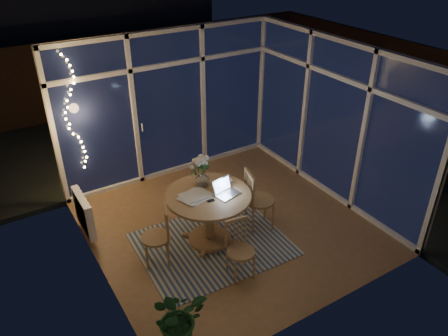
{
  "coord_description": "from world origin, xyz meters",
  "views": [
    {
      "loc": [
        -2.91,
        -4.56,
        4.13
      ],
      "look_at": [
        0.05,
        0.25,
        0.87
      ],
      "focal_mm": 35.0,
      "sensor_mm": 36.0,
      "label": 1
    }
  ],
  "objects": [
    {
      "name": "garden_patio",
      "position": [
        0.5,
        5.0,
        -0.06
      ],
      "size": [
        12.0,
        6.0,
        0.1
      ],
      "primitive_type": "cube",
      "color": "black",
      "rests_on": "ground"
    },
    {
      "name": "dining_table",
      "position": [
        -0.46,
        -0.17,
        0.41
      ],
      "size": [
        1.24,
        1.24,
        0.81
      ],
      "primitive_type": "cylinder",
      "rotation": [
        0.0,
        0.0,
        -0.04
      ],
      "color": "#906641",
      "rests_on": "floor"
    },
    {
      "name": "window_wall_right",
      "position": [
        1.96,
        0.0,
        1.3
      ],
      "size": [
        0.1,
        4.0,
        2.6
      ],
      "primitive_type": "cube",
      "color": "white",
      "rests_on": "floor"
    },
    {
      "name": "wall_front",
      "position": [
        0.0,
        -2.0,
        1.3
      ],
      "size": [
        4.0,
        0.04,
        2.6
      ],
      "primitive_type": "cube",
      "color": "beige",
      "rests_on": "floor"
    },
    {
      "name": "potted_plant",
      "position": [
        -1.65,
        -1.6,
        0.38
      ],
      "size": [
        0.6,
        0.54,
        0.76
      ],
      "primitive_type": "imported",
      "rotation": [
        0.0,
        0.0,
        0.14
      ],
      "color": "#1B4D24",
      "rests_on": "floor"
    },
    {
      "name": "laptop",
      "position": [
        -0.24,
        -0.32,
        0.93
      ],
      "size": [
        0.37,
        0.34,
        0.23
      ],
      "primitive_type": null,
      "rotation": [
        0.0,
        0.0,
        0.23
      ],
      "color": "silver",
      "rests_on": "dining_table"
    },
    {
      "name": "rug",
      "position": [
        -0.46,
        -0.27,
        0.01
      ],
      "size": [
        2.14,
        1.74,
        0.01
      ],
      "primitive_type": "cube",
      "rotation": [
        0.0,
        0.0,
        -0.04
      ],
      "color": "beige",
      "rests_on": "floor"
    },
    {
      "name": "garden_fence",
      "position": [
        0.0,
        5.5,
        0.9
      ],
      "size": [
        11.0,
        0.08,
        1.8
      ],
      "primitive_type": "cube",
      "color": "#321C12",
      "rests_on": "ground"
    },
    {
      "name": "radiator",
      "position": [
        -1.94,
        0.9,
        0.4
      ],
      "size": [
        0.1,
        0.7,
        0.58
      ],
      "primitive_type": "cube",
      "color": "white",
      "rests_on": "wall_left"
    },
    {
      "name": "chair_front",
      "position": [
        -0.46,
        -1.0,
        0.42
      ],
      "size": [
        0.44,
        0.44,
        0.84
      ],
      "primitive_type": "cube",
      "rotation": [
        0.0,
        0.0,
        -0.15
      ],
      "color": "#906641",
      "rests_on": "floor"
    },
    {
      "name": "window_wall_back",
      "position": [
        0.0,
        1.96,
        1.3
      ],
      "size": [
        4.0,
        0.1,
        2.6
      ],
      "primitive_type": "cube",
      "color": "white",
      "rests_on": "floor"
    },
    {
      "name": "wall_left",
      "position": [
        -2.0,
        0.0,
        1.3
      ],
      "size": [
        0.04,
        4.0,
        2.6
      ],
      "primitive_type": "cube",
      "color": "beige",
      "rests_on": "floor"
    },
    {
      "name": "garden_shrubs",
      "position": [
        -0.8,
        3.4,
        0.45
      ],
      "size": [
        0.9,
        0.9,
        0.9
      ],
      "primitive_type": "sphere",
      "color": "black",
      "rests_on": "ground"
    },
    {
      "name": "wall_back",
      "position": [
        0.0,
        2.0,
        1.3
      ],
      "size": [
        4.0,
        0.04,
        2.6
      ],
      "primitive_type": "cube",
      "color": "beige",
      "rests_on": "floor"
    },
    {
      "name": "newspapers",
      "position": [
        -0.65,
        -0.14,
        0.83
      ],
      "size": [
        0.42,
        0.34,
        0.02
      ],
      "primitive_type": "cube",
      "rotation": [
        0.0,
        0.0,
        0.14
      ],
      "color": "silver",
      "rests_on": "dining_table"
    },
    {
      "name": "chair_right",
      "position": [
        0.37,
        -0.26,
        0.5
      ],
      "size": [
        0.57,
        0.57,
        1.0
      ],
      "primitive_type": "cube",
      "rotation": [
        0.0,
        0.0,
        1.31
      ],
      "color": "#906641",
      "rests_on": "floor"
    },
    {
      "name": "wall_right",
      "position": [
        2.0,
        0.0,
        1.3
      ],
      "size": [
        0.04,
        4.0,
        2.6
      ],
      "primitive_type": "cube",
      "color": "beige",
      "rests_on": "floor"
    },
    {
      "name": "bowl",
      "position": [
        -0.06,
        -0.03,
        0.83
      ],
      "size": [
        0.16,
        0.16,
        0.04
      ],
      "primitive_type": "imported",
      "rotation": [
        0.0,
        0.0,
        -0.04
      ],
      "color": "white",
      "rests_on": "dining_table"
    },
    {
      "name": "chair_left",
      "position": [
        -1.29,
        -0.19,
        0.45
      ],
      "size": [
        0.53,
        0.53,
        0.9
      ],
      "primitive_type": "cube",
      "rotation": [
        0.0,
        0.0,
        -1.91
      ],
      "color": "#906641",
      "rests_on": "floor"
    },
    {
      "name": "floor",
      "position": [
        0.0,
        0.0,
        0.0
      ],
      "size": [
        4.0,
        4.0,
        0.0
      ],
      "primitive_type": "plane",
      "color": "brown",
      "rests_on": "ground"
    },
    {
      "name": "fairy_lights",
      "position": [
        -1.65,
        1.88,
        1.52
      ],
      "size": [
        0.24,
        0.1,
        1.85
      ],
      "primitive_type": null,
      "color": "#E9B75D",
      "rests_on": "window_wall_back"
    },
    {
      "name": "phone",
      "position": [
        -0.51,
        -0.32,
        0.82
      ],
      "size": [
        0.1,
        0.06,
        0.01
      ],
      "primitive_type": "cube",
      "rotation": [
        0.0,
        0.0,
        -0.07
      ],
      "color": "black",
      "rests_on": "dining_table"
    },
    {
      "name": "ceiling",
      "position": [
        0.0,
        0.0,
        2.6
      ],
      "size": [
        4.0,
        4.0,
        0.0
      ],
      "primitive_type": "plane",
      "color": "silver",
      "rests_on": "wall_back"
    },
    {
      "name": "flower_vase",
      "position": [
        -0.41,
        0.08,
        0.92
      ],
      "size": [
        0.21,
        0.21,
        0.21
      ],
      "primitive_type": "imported",
      "rotation": [
        0.0,
        0.0,
        -0.04
      ],
      "color": "white",
      "rests_on": "dining_table"
    }
  ]
}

